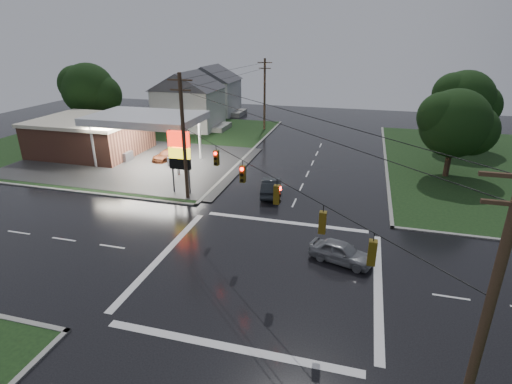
% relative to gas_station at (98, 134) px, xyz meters
% --- Properties ---
extents(ground, '(120.00, 120.00, 0.00)m').
position_rel_gas_station_xyz_m(ground, '(25.68, -19.70, -2.55)').
color(ground, black).
rests_on(ground, ground).
extents(grass_nw, '(36.00, 36.00, 0.08)m').
position_rel_gas_station_xyz_m(grass_nw, '(-0.32, 6.30, -2.51)').
color(grass_nw, black).
rests_on(grass_nw, ground).
extents(gas_station, '(26.20, 18.00, 5.60)m').
position_rel_gas_station_xyz_m(gas_station, '(0.00, 0.00, 0.00)').
color(gas_station, '#2D2D2D').
rests_on(gas_station, ground).
extents(pylon_sign, '(2.00, 0.35, 6.00)m').
position_rel_gas_station_xyz_m(pylon_sign, '(15.18, -9.20, 1.46)').
color(pylon_sign, '#59595E').
rests_on(pylon_sign, ground).
extents(utility_pole_nw, '(2.20, 0.32, 11.00)m').
position_rel_gas_station_xyz_m(utility_pole_nw, '(16.18, -10.20, 3.17)').
color(utility_pole_nw, '#382619').
rests_on(utility_pole_nw, ground).
extents(utility_pole_se, '(2.20, 0.32, 11.00)m').
position_rel_gas_station_xyz_m(utility_pole_se, '(35.18, -29.20, 3.17)').
color(utility_pole_se, '#382619').
rests_on(utility_pole_se, ground).
extents(utility_pole_n, '(2.20, 0.32, 10.50)m').
position_rel_gas_station_xyz_m(utility_pole_n, '(16.18, 18.30, 2.92)').
color(utility_pole_n, '#382619').
rests_on(utility_pole_n, ground).
extents(traffic_signals, '(26.87, 26.87, 1.47)m').
position_rel_gas_station_xyz_m(traffic_signals, '(25.69, -19.72, 3.93)').
color(traffic_signals, black).
rests_on(traffic_signals, ground).
extents(house_near, '(11.05, 8.48, 8.60)m').
position_rel_gas_station_xyz_m(house_near, '(4.73, 16.30, 1.86)').
color(house_near, silver).
rests_on(house_near, ground).
extents(house_far, '(11.05, 8.48, 8.60)m').
position_rel_gas_station_xyz_m(house_far, '(3.73, 28.30, 1.86)').
color(house_far, silver).
rests_on(house_far, ground).
extents(tree_nw_behind, '(8.93, 7.60, 10.00)m').
position_rel_gas_station_xyz_m(tree_nw_behind, '(-8.17, 10.29, 3.63)').
color(tree_nw_behind, black).
rests_on(tree_nw_behind, ground).
extents(tree_ne_near, '(7.99, 6.80, 8.98)m').
position_rel_gas_station_xyz_m(tree_ne_near, '(39.82, 2.29, 3.01)').
color(tree_ne_near, black).
rests_on(tree_ne_near, ground).
extents(tree_ne_far, '(8.46, 7.20, 9.80)m').
position_rel_gas_station_xyz_m(tree_ne_far, '(42.83, 14.29, 3.63)').
color(tree_ne_far, black).
rests_on(tree_ne_far, ground).
extents(car_north, '(2.34, 4.86, 1.54)m').
position_rel_gas_station_xyz_m(car_north, '(23.23, -7.29, -1.78)').
color(car_north, black).
rests_on(car_north, ground).
extents(car_crossing, '(4.47, 2.84, 1.42)m').
position_rel_gas_station_xyz_m(car_crossing, '(30.31, -17.49, -1.84)').
color(car_crossing, gray).
rests_on(car_crossing, ground).
extents(car_pump, '(3.20, 4.72, 1.27)m').
position_rel_gas_station_xyz_m(car_pump, '(9.13, 0.07, -1.91)').
color(car_pump, '#5B2914').
rests_on(car_pump, ground).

